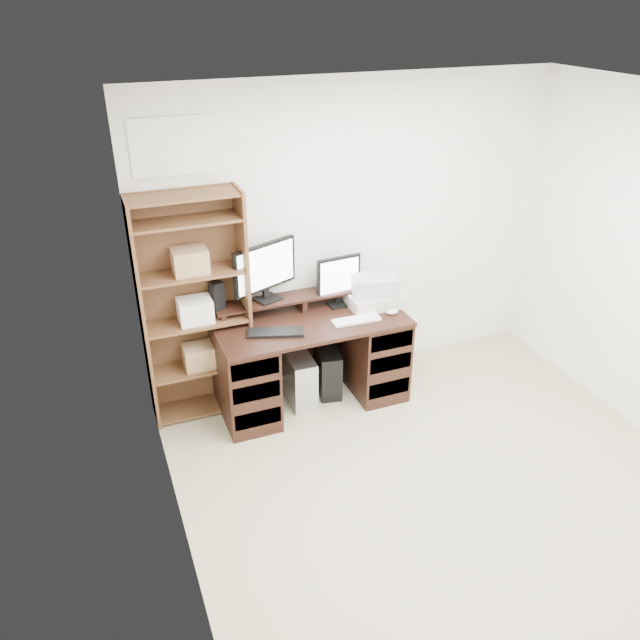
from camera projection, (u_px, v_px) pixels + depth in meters
room at (498, 353)px, 3.44m from camera, size 3.54×4.04×2.54m
desk at (310, 359)px, 5.04m from camera, size 1.50×0.70×0.75m
riser_shelf at (301, 298)px, 4.99m from camera, size 1.40×0.22×0.12m
monitor_wide at (265, 269)px, 4.79m from camera, size 0.55×0.26×0.46m
monitor_small at (339, 279)px, 5.00m from camera, size 0.38×0.15×0.41m
speaker at (217, 295)px, 4.72m from camera, size 0.11×0.11×0.22m
keyboard_black at (276, 333)px, 4.66m from camera, size 0.45×0.26×0.02m
keyboard_white at (356, 320)px, 4.84m from camera, size 0.38×0.13×0.02m
mouse at (392, 312)px, 4.94m from camera, size 0.12×0.10×0.04m
printer at (373, 299)px, 5.07m from camera, size 0.43×0.32×0.11m
basket at (374, 285)px, 5.01m from camera, size 0.41×0.34×0.15m
tower_silver at (299, 378)px, 5.11m from camera, size 0.21×0.44×0.43m
tower_black at (328, 369)px, 5.25m from camera, size 0.25×0.43×0.40m
bookshelf at (194, 307)px, 4.69m from camera, size 0.80×0.30×1.80m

